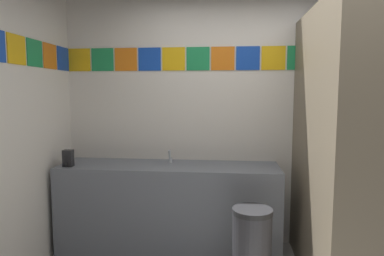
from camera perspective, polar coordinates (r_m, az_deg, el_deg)
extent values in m
cube|color=silver|center=(3.56, 11.19, 3.80)|extent=(4.01, 0.08, 2.87)
cube|color=yellow|center=(3.84, -18.34, 10.78)|extent=(0.23, 0.01, 0.23)
cube|color=#1E8C4C|center=(3.75, -14.77, 11.01)|extent=(0.23, 0.01, 0.23)
cube|color=orange|center=(3.67, -11.02, 11.21)|extent=(0.23, 0.01, 0.23)
cube|color=#1947B7|center=(3.60, -7.12, 11.36)|extent=(0.23, 0.01, 0.23)
cube|color=yellow|center=(3.55, -3.10, 11.47)|extent=(0.23, 0.01, 0.23)
cube|color=#1E8C4C|center=(3.52, 1.01, 11.53)|extent=(0.23, 0.01, 0.23)
cube|color=orange|center=(3.51, 5.18, 11.52)|extent=(0.23, 0.01, 0.23)
cube|color=#1947B7|center=(3.52, 9.35, 11.46)|extent=(0.23, 0.01, 0.23)
cube|color=yellow|center=(3.54, 13.48, 11.34)|extent=(0.23, 0.01, 0.23)
cube|color=#1E8C4C|center=(3.58, 17.54, 11.16)|extent=(0.23, 0.01, 0.23)
cube|color=orange|center=(3.64, 21.48, 10.94)|extent=(0.23, 0.01, 0.23)
cube|color=#1947B7|center=(3.71, 25.27, 10.68)|extent=(0.23, 0.01, 0.23)
cube|color=yellow|center=(3.80, 28.89, 10.39)|extent=(0.23, 0.01, 0.23)
cube|color=yellow|center=(3.11, -27.32, 11.61)|extent=(0.01, 0.23, 0.23)
cube|color=#1E8C4C|center=(3.33, -24.85, 11.31)|extent=(0.01, 0.23, 0.23)
cube|color=orange|center=(3.55, -22.69, 11.03)|extent=(0.01, 0.23, 0.23)
cube|color=#1947B7|center=(3.78, -20.79, 10.77)|extent=(0.01, 0.23, 0.23)
cube|color=slate|center=(3.46, -3.87, -13.17)|extent=(2.13, 0.56, 0.86)
cube|color=slate|center=(3.61, -3.21, -5.95)|extent=(2.13, 0.03, 0.08)
cylinder|color=white|center=(3.33, -4.00, -7.24)|extent=(0.34, 0.34, 0.10)
cylinder|color=silver|center=(3.45, -3.62, -5.42)|extent=(0.04, 0.04, 0.05)
cylinder|color=silver|center=(3.39, -3.76, -4.42)|extent=(0.02, 0.06, 0.09)
cube|color=black|center=(3.47, -20.03, -4.77)|extent=(0.09, 0.07, 0.16)
cylinder|color=black|center=(3.44, -20.32, -5.88)|extent=(0.02, 0.02, 0.03)
cube|color=#726651|center=(2.93, 19.28, -3.08)|extent=(0.04, 1.37, 2.24)
cylinder|color=silver|center=(2.29, 23.70, -2.90)|extent=(0.02, 0.02, 0.10)
cylinder|color=white|center=(3.63, 27.92, -16.83)|extent=(0.38, 0.38, 0.40)
torus|color=white|center=(3.56, 28.09, -13.63)|extent=(0.39, 0.39, 0.05)
cube|color=white|center=(3.70, 26.97, -10.31)|extent=(0.34, 0.17, 0.34)
cylinder|color=#333338|center=(2.87, 9.96, -19.94)|extent=(0.30, 0.30, 0.64)
cylinder|color=#262628|center=(2.74, 10.09, -13.56)|extent=(0.31, 0.31, 0.04)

